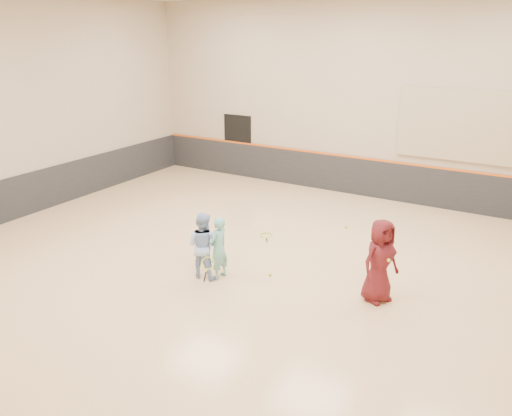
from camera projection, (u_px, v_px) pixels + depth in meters
The scene contains 14 objects.
room at pixel (265, 231), 11.01m from camera, with size 15.04×12.04×6.22m.
wainscot_back at pixel (357, 177), 15.94m from camera, with size 14.90×0.04×1.20m, color #232326.
wainscot_left at pixel (44, 189), 14.64m from camera, with size 0.04×11.90×1.20m, color #232326.
accent_stripe at pixel (358, 158), 15.72m from camera, with size 14.90×0.03×0.06m, color #D85914.
acoustic_panel at pixel (457, 125), 13.95m from camera, with size 3.20×0.08×2.00m, color tan.
doorway at pixel (238, 146), 17.92m from camera, with size 1.10×0.05×2.20m, color black.
girl at pixel (219, 248), 10.46m from camera, with size 0.50×0.33×1.37m, color #68B5B0.
instructor at pixel (203, 245), 10.51m from camera, with size 0.71×0.55×1.45m, color #9AB9EF.
young_man at pixel (380, 261), 9.53m from camera, with size 0.82×0.53×1.67m, color #571419.
held_racket at pixel (208, 263), 10.07m from camera, with size 0.38×0.38×0.53m, color #D7E632, non-canonical shape.
spare_racket at pixel (266, 234), 12.85m from camera, with size 0.73×0.73×0.08m, color #A7D32E, non-canonical shape.
ball_under_racket at pixel (270, 275), 10.74m from camera, with size 0.07×0.07×0.07m, color #B4CF30.
ball_in_hand at pixel (389, 260), 9.16m from camera, with size 0.07×0.07×0.07m, color yellow.
ball_beside_spare at pixel (346, 227), 13.35m from camera, with size 0.07×0.07×0.07m, color #B6C72E.
Camera 1 is at (4.98, -8.91, 4.98)m, focal length 35.00 mm.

